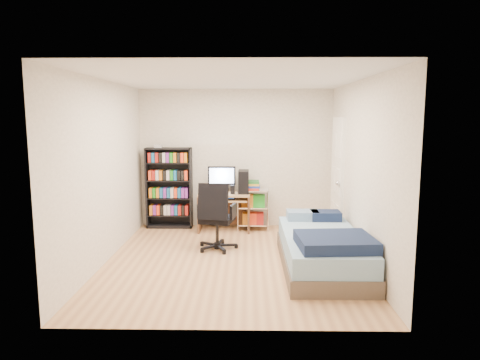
{
  "coord_description": "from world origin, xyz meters",
  "views": [
    {
      "loc": [
        0.22,
        -5.79,
        1.98
      ],
      "look_at": [
        0.1,
        0.4,
        1.09
      ],
      "focal_mm": 32.0,
      "sensor_mm": 36.0,
      "label": 1
    }
  ],
  "objects_px": {
    "computer_desk": "(229,196)",
    "office_chair": "(216,228)",
    "media_shelf": "(169,187)",
    "bed": "(323,249)"
  },
  "relations": [
    {
      "from": "bed",
      "to": "media_shelf",
      "type": "bearing_deg",
      "value": 138.72
    },
    {
      "from": "media_shelf",
      "to": "bed",
      "type": "height_order",
      "value": "media_shelf"
    },
    {
      "from": "media_shelf",
      "to": "computer_desk",
      "type": "bearing_deg",
      "value": -9.37
    },
    {
      "from": "office_chair",
      "to": "bed",
      "type": "distance_m",
      "value": 1.67
    },
    {
      "from": "media_shelf",
      "to": "bed",
      "type": "distance_m",
      "value": 3.26
    },
    {
      "from": "computer_desk",
      "to": "office_chair",
      "type": "relative_size",
      "value": 1.09
    },
    {
      "from": "media_shelf",
      "to": "office_chair",
      "type": "relative_size",
      "value": 1.45
    },
    {
      "from": "office_chair",
      "to": "bed",
      "type": "relative_size",
      "value": 0.5
    },
    {
      "from": "media_shelf",
      "to": "office_chair",
      "type": "distance_m",
      "value": 1.7
    },
    {
      "from": "computer_desk",
      "to": "office_chair",
      "type": "height_order",
      "value": "computer_desk"
    }
  ]
}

